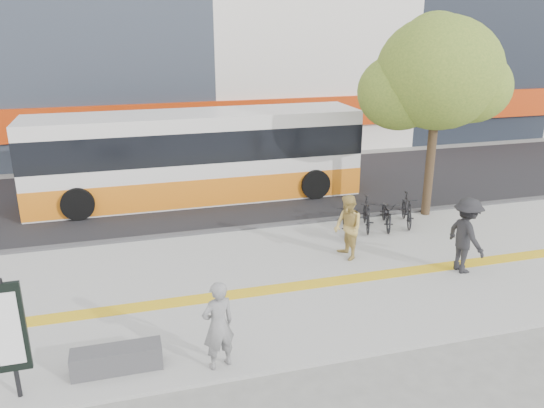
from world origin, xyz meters
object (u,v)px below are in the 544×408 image
object	(u,v)px
street_tree	(436,75)
seated_woman	(218,325)
signboard	(8,330)
bench	(117,359)
pedestrian_dark	(466,235)
bus	(197,159)
pedestrian_tan	(348,227)

from	to	relation	value
street_tree	seated_woman	size ratio (longest dim) A/B	3.69
signboard	seated_woman	world-z (taller)	signboard
bench	signboard	xyz separation A→B (m)	(-1.60, -0.31, 1.06)
seated_woman	pedestrian_dark	size ratio (longest dim) A/B	0.88
bench	street_tree	size ratio (longest dim) A/B	0.25
bench	street_tree	world-z (taller)	street_tree
bench	seated_woman	distance (m)	1.95
pedestrian_dark	signboard	bearing A→B (deg)	99.50
bench	seated_woman	size ratio (longest dim) A/B	0.94
signboard	pedestrian_dark	world-z (taller)	signboard
signboard	pedestrian_dark	size ratio (longest dim) A/B	1.14
bus	pedestrian_tan	xyz separation A→B (m)	(3.04, -6.30, -0.55)
bench	signboard	size ratio (longest dim) A/B	0.73
pedestrian_dark	pedestrian_tan	bearing A→B (deg)	56.03
signboard	seated_woman	size ratio (longest dim) A/B	1.29
bus	seated_woman	distance (m)	10.16
seated_woman	signboard	bearing A→B (deg)	-18.45
bench	pedestrian_dark	distance (m)	8.68
signboard	bench	bearing A→B (deg)	10.81
signboard	bus	xyz separation A→B (m)	(4.49, 10.01, 0.13)
signboard	pedestrian_dark	distance (m)	10.28
pedestrian_tan	pedestrian_dark	world-z (taller)	pedestrian_dark
bench	seated_woman	bearing A→B (deg)	-12.13
bench	bus	bearing A→B (deg)	73.40
bus	pedestrian_dark	xyz separation A→B (m)	(5.55, -7.83, -0.45)
signboard	street_tree	size ratio (longest dim) A/B	0.35
bench	pedestrian_tan	distance (m)	6.87
seated_woman	pedestrian_tan	size ratio (longest dim) A/B	0.98
pedestrian_tan	pedestrian_dark	size ratio (longest dim) A/B	0.90
bench	pedestrian_tan	bearing A→B (deg)	29.79
street_tree	seated_woman	xyz separation A→B (m)	(-7.98, -6.41, -3.58)
signboard	pedestrian_tan	bearing A→B (deg)	26.17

